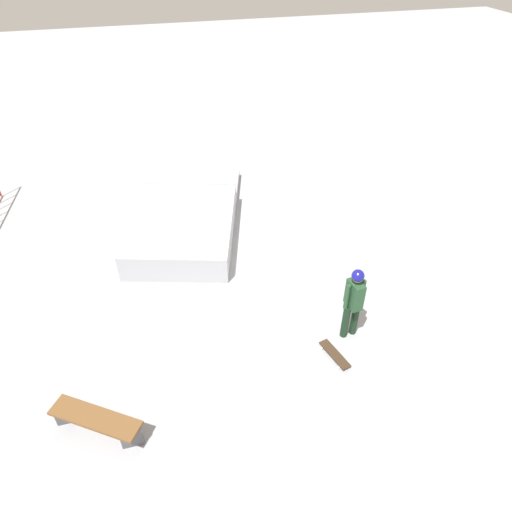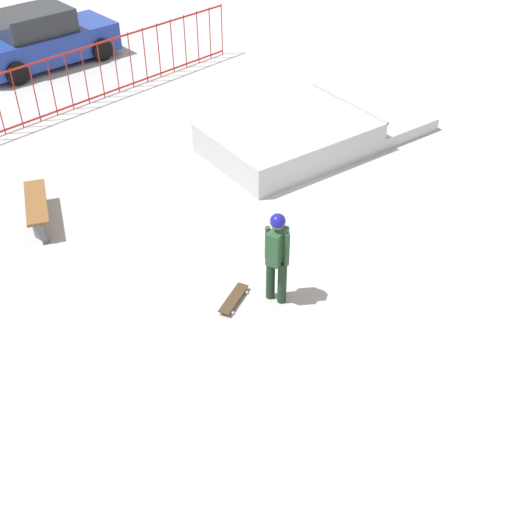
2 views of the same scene
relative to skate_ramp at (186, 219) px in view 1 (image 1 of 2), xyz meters
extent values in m
plane|color=#A8AAB2|center=(-1.83, -0.61, -0.32)|extent=(60.00, 60.00, 0.00)
cube|color=#B0B3BB|center=(-0.46, 0.13, 0.03)|extent=(4.18, 3.49, 0.70)
cube|color=#B0B3BB|center=(2.13, -0.61, -0.17)|extent=(2.45, 3.00, 0.30)
cylinder|color=gray|center=(1.27, -0.36, 0.38)|extent=(0.79, 2.52, 0.08)
cylinder|color=black|center=(-4.79, -2.62, 0.09)|extent=(0.15, 0.15, 0.82)
cylinder|color=black|center=(-4.76, -2.84, 0.09)|extent=(0.15, 0.15, 0.82)
cube|color=#264C2D|center=(-4.77, -2.73, 0.80)|extent=(0.41, 0.27, 0.60)
cylinder|color=#264C2D|center=(-4.79, -2.55, 0.80)|extent=(0.09, 0.09, 0.60)
cylinder|color=#264C2D|center=(-4.75, -2.90, 0.80)|extent=(0.09, 0.09, 0.60)
sphere|color=tan|center=(-4.77, -2.73, 1.25)|extent=(0.22, 0.22, 0.22)
sphere|color=navy|center=(-4.77, -2.73, 1.28)|extent=(0.25, 0.25, 0.25)
cube|color=#3F2D1E|center=(-5.27, -2.22, -0.23)|extent=(0.82, 0.40, 0.02)
cylinder|color=silver|center=(-5.03, -2.03, -0.29)|extent=(0.06, 0.04, 0.06)
cylinder|color=silver|center=(-4.97, -2.26, -0.29)|extent=(0.06, 0.04, 0.06)
cylinder|color=silver|center=(-5.57, -2.18, -0.29)|extent=(0.06, 0.04, 0.06)
cylinder|color=silver|center=(-5.52, -2.40, -0.29)|extent=(0.06, 0.04, 0.06)
cube|color=brown|center=(-5.80, 2.31, 0.13)|extent=(1.23, 1.55, 0.06)
cube|color=#4C4C51|center=(-5.44, 2.85, -0.11)|extent=(0.08, 0.36, 0.42)
cube|color=#4C4C51|center=(-6.16, 1.77, -0.11)|extent=(0.08, 0.36, 0.42)
camera|label=1|loc=(-10.64, 0.83, 6.86)|focal=31.89mm
camera|label=2|loc=(-11.48, -7.58, 7.02)|focal=45.72mm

